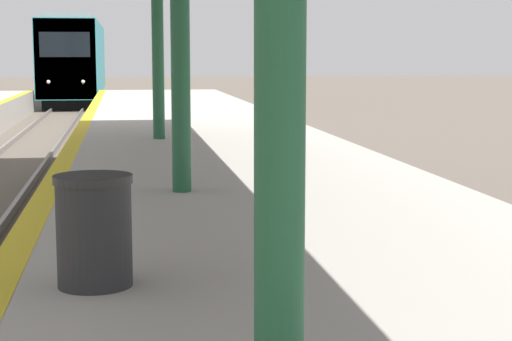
{
  "coord_description": "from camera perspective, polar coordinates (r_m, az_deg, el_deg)",
  "views": [
    {
      "loc": [
        2.62,
        -1.02,
        2.71
      ],
      "look_at": [
        5.46,
        17.34,
        0.16
      ],
      "focal_mm": 60.0,
      "sensor_mm": 36.0,
      "label": 1
    }
  ],
  "objects": [
    {
      "name": "train",
      "position": [
        49.68,
        -11.93,
        7.21
      ],
      "size": [
        2.85,
        18.31,
        4.59
      ],
      "color": "black",
      "rests_on": "ground"
    },
    {
      "name": "trash_bin",
      "position": [
        6.44,
        -10.74,
        -3.94
      ],
      "size": [
        0.58,
        0.58,
        0.83
      ],
      "color": "#262628",
      "rests_on": "platform_right"
    }
  ]
}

